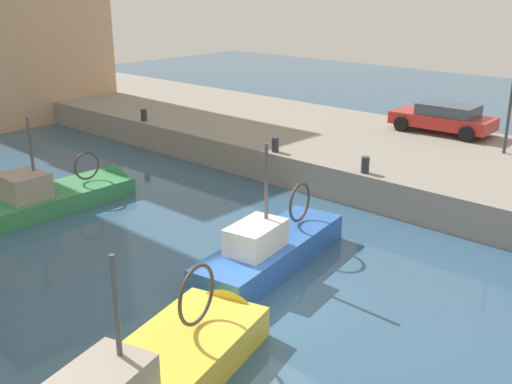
# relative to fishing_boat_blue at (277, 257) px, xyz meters

# --- Properties ---
(water_surface) EXTENTS (80.00, 80.00, 0.00)m
(water_surface) POSITION_rel_fishing_boat_blue_xyz_m (-2.01, -1.33, -0.12)
(water_surface) COLOR #335675
(water_surface) RESTS_ON ground
(quay_wall) EXTENTS (9.00, 56.00, 1.20)m
(quay_wall) POSITION_rel_fishing_boat_blue_xyz_m (9.49, -1.33, 0.48)
(quay_wall) COLOR gray
(quay_wall) RESTS_ON ground
(fishing_boat_blue) EXTENTS (6.40, 2.53, 4.22)m
(fishing_boat_blue) POSITION_rel_fishing_boat_blue_xyz_m (0.00, 0.00, 0.00)
(fishing_boat_blue) COLOR #2D60B7
(fishing_boat_blue) RESTS_ON ground
(fishing_boat_green) EXTENTS (6.63, 2.30, 4.11)m
(fishing_boat_green) POSITION_rel_fishing_boat_blue_xyz_m (-1.65, 8.46, -0.00)
(fishing_boat_green) COLOR #388951
(fishing_boat_green) RESTS_ON ground
(fishing_boat_yellow) EXTENTS (7.02, 3.56, 4.13)m
(fishing_boat_yellow) POSITION_rel_fishing_boat_blue_xyz_m (-5.72, -2.03, -0.02)
(fishing_boat_yellow) COLOR gold
(fishing_boat_yellow) RESTS_ON ground
(parked_car_red) EXTENTS (2.11, 4.30, 1.25)m
(parked_car_red) POSITION_rel_fishing_boat_blue_xyz_m (12.47, 1.39, 1.74)
(parked_car_red) COLOR red
(parked_car_red) RESTS_ON quay_wall
(mooring_bollard_south) EXTENTS (0.28, 0.28, 0.55)m
(mooring_bollard_south) POSITION_rel_fishing_boat_blue_xyz_m (5.34, 0.67, 1.36)
(mooring_bollard_south) COLOR #2D2D33
(mooring_bollard_south) RESTS_ON quay_wall
(mooring_bollard_mid) EXTENTS (0.28, 0.28, 0.55)m
(mooring_bollard_mid) POSITION_rel_fishing_boat_blue_xyz_m (5.34, 4.67, 1.36)
(mooring_bollard_mid) COLOR #2D2D33
(mooring_bollard_mid) RESTS_ON quay_wall
(mooring_bollard_north) EXTENTS (0.28, 0.28, 0.55)m
(mooring_bollard_north) POSITION_rel_fishing_boat_blue_xyz_m (5.34, 12.67, 1.36)
(mooring_bollard_north) COLOR #2D2D33
(mooring_bollard_north) RESTS_ON quay_wall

